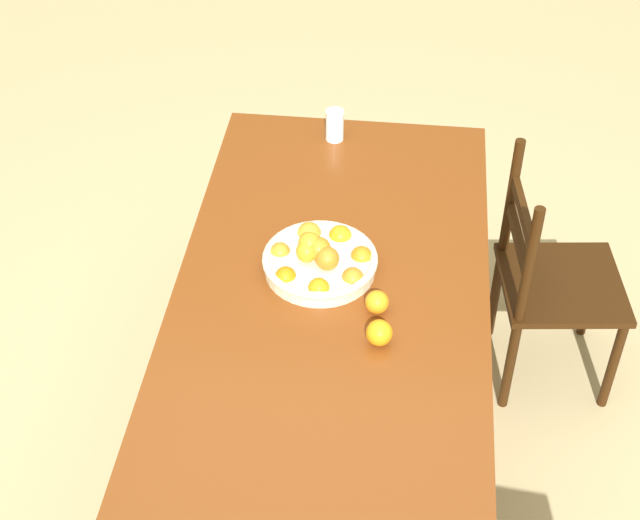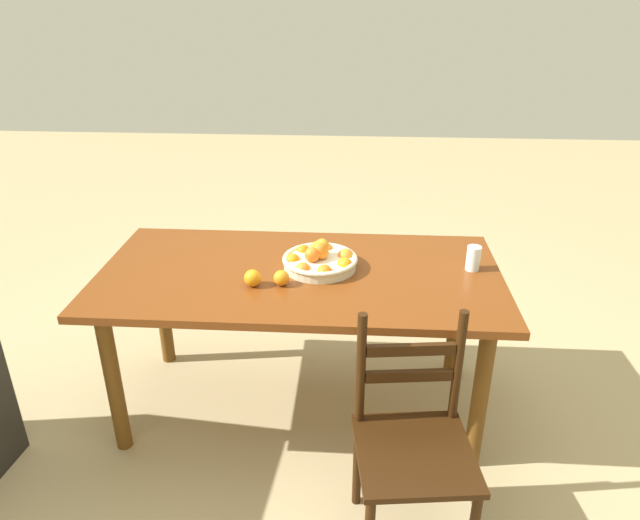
# 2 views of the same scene
# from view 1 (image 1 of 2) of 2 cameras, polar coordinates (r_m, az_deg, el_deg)

# --- Properties ---
(ground_plane) EXTENTS (12.00, 12.00, 0.00)m
(ground_plane) POSITION_cam_1_polar(r_m,az_deg,el_deg) (3.41, 0.56, -11.37)
(ground_plane) COLOR tan
(dining_table) EXTENTS (1.86, 0.94, 0.77)m
(dining_table) POSITION_cam_1_polar(r_m,az_deg,el_deg) (2.90, 0.65, -3.23)
(dining_table) COLOR #683110
(dining_table) RESTS_ON ground
(chair_near_window) EXTENTS (0.47, 0.47, 0.92)m
(chair_near_window) POSITION_cam_1_polar(r_m,az_deg,el_deg) (3.46, 13.62, -1.39)
(chair_near_window) COLOR black
(chair_near_window) RESTS_ON ground
(fruit_bowl) EXTENTS (0.35, 0.35, 0.13)m
(fruit_bowl) POSITION_cam_1_polar(r_m,az_deg,el_deg) (2.88, 0.00, 0.02)
(fruit_bowl) COLOR beige
(fruit_bowl) RESTS_ON dining_table
(orange_loose_0) EXTENTS (0.08, 0.08, 0.08)m
(orange_loose_0) POSITION_cam_1_polar(r_m,az_deg,el_deg) (2.67, 3.57, -4.37)
(orange_loose_0) COLOR orange
(orange_loose_0) RESTS_ON dining_table
(orange_loose_1) EXTENTS (0.07, 0.07, 0.07)m
(orange_loose_1) POSITION_cam_1_polar(r_m,az_deg,el_deg) (2.76, 3.43, -2.53)
(orange_loose_1) COLOR orange
(orange_loose_1) RESTS_ON dining_table
(drinking_glass) EXTENTS (0.07, 0.07, 0.12)m
(drinking_glass) POSITION_cam_1_polar(r_m,az_deg,el_deg) (3.43, 0.89, 8.08)
(drinking_glass) COLOR silver
(drinking_glass) RESTS_ON dining_table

